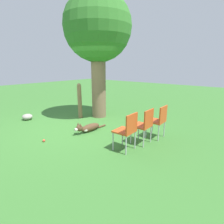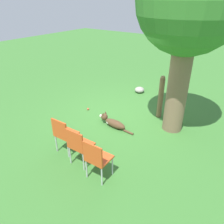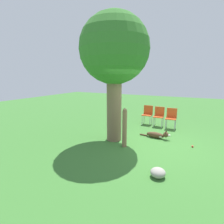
{
  "view_description": "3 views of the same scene",
  "coord_description": "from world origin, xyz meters",
  "px_view_note": "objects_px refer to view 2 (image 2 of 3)",
  "views": [
    {
      "loc": [
        4.34,
        -3.34,
        1.92
      ],
      "look_at": [
        1.1,
        0.59,
        0.56
      ],
      "focal_mm": 28.0,
      "sensor_mm": 36.0,
      "label": 1
    },
    {
      "loc": [
        4.97,
        3.02,
        3.26
      ],
      "look_at": [
        0.65,
        -0.05,
        0.44
      ],
      "focal_mm": 35.0,
      "sensor_mm": 36.0,
      "label": 2
    },
    {
      "loc": [
        -5.7,
        -1.31,
        2.31
      ],
      "look_at": [
        -0.12,
        1.51,
        1.01
      ],
      "focal_mm": 28.0,
      "sensor_mm": 36.0,
      "label": 3
    }
  ],
  "objects_px": {
    "fence_post": "(161,97)",
    "tennis_ball": "(88,109)",
    "oak_tree": "(190,5)",
    "red_chair_0": "(64,133)",
    "red_chair_1": "(79,144)",
    "dog": "(113,122)",
    "red_chair_2": "(97,157)"
  },
  "relations": [
    {
      "from": "fence_post",
      "to": "red_chair_0",
      "type": "relative_size",
      "value": 1.44
    },
    {
      "from": "red_chair_1",
      "to": "red_chair_2",
      "type": "height_order",
      "value": "same"
    },
    {
      "from": "dog",
      "to": "red_chair_0",
      "type": "relative_size",
      "value": 1.3
    },
    {
      "from": "tennis_ball",
      "to": "red_chair_1",
      "type": "bearing_deg",
      "value": 37.29
    },
    {
      "from": "red_chair_2",
      "to": "red_chair_1",
      "type": "bearing_deg",
      "value": 77.38
    },
    {
      "from": "oak_tree",
      "to": "red_chair_2",
      "type": "distance_m",
      "value": 3.74
    },
    {
      "from": "oak_tree",
      "to": "tennis_ball",
      "type": "height_order",
      "value": "oak_tree"
    },
    {
      "from": "red_chair_2",
      "to": "red_chair_0",
      "type": "bearing_deg",
      "value": 77.38
    },
    {
      "from": "fence_post",
      "to": "red_chair_1",
      "type": "relative_size",
      "value": 1.44
    },
    {
      "from": "fence_post",
      "to": "tennis_ball",
      "type": "distance_m",
      "value": 2.33
    },
    {
      "from": "dog",
      "to": "red_chair_1",
      "type": "relative_size",
      "value": 1.3
    },
    {
      "from": "dog",
      "to": "red_chair_2",
      "type": "distance_m",
      "value": 2.05
    },
    {
      "from": "fence_post",
      "to": "red_chair_0",
      "type": "distance_m",
      "value": 3.06
    },
    {
      "from": "red_chair_0",
      "to": "tennis_ball",
      "type": "relative_size",
      "value": 13.23
    },
    {
      "from": "oak_tree",
      "to": "dog",
      "type": "height_order",
      "value": "oak_tree"
    },
    {
      "from": "red_chair_1",
      "to": "red_chair_2",
      "type": "relative_size",
      "value": 1.0
    },
    {
      "from": "tennis_ball",
      "to": "oak_tree",
      "type": "bearing_deg",
      "value": 101.09
    },
    {
      "from": "oak_tree",
      "to": "tennis_ball",
      "type": "bearing_deg",
      "value": -78.91
    },
    {
      "from": "red_chair_2",
      "to": "oak_tree",
      "type": "bearing_deg",
      "value": -11.81
    },
    {
      "from": "dog",
      "to": "red_chair_2",
      "type": "height_order",
      "value": "red_chair_2"
    },
    {
      "from": "oak_tree",
      "to": "fence_post",
      "type": "bearing_deg",
      "value": -125.67
    },
    {
      "from": "dog",
      "to": "oak_tree",
      "type": "bearing_deg",
      "value": -143.77
    },
    {
      "from": "oak_tree",
      "to": "red_chair_0",
      "type": "bearing_deg",
      "value": -33.87
    },
    {
      "from": "red_chair_0",
      "to": "red_chair_1",
      "type": "distance_m",
      "value": 0.58
    },
    {
      "from": "dog",
      "to": "red_chair_0",
      "type": "distance_m",
      "value": 1.64
    },
    {
      "from": "oak_tree",
      "to": "red_chair_2",
      "type": "height_order",
      "value": "oak_tree"
    },
    {
      "from": "red_chair_0",
      "to": "red_chair_2",
      "type": "bearing_deg",
      "value": -102.62
    },
    {
      "from": "oak_tree",
      "to": "red_chair_0",
      "type": "distance_m",
      "value": 3.91
    },
    {
      "from": "red_chair_1",
      "to": "tennis_ball",
      "type": "bearing_deg",
      "value": 36.13
    },
    {
      "from": "oak_tree",
      "to": "red_chair_0",
      "type": "xyz_separation_m",
      "value": [
        2.44,
        -1.64,
        -2.57
      ]
    },
    {
      "from": "oak_tree",
      "to": "dog",
      "type": "bearing_deg",
      "value": -58.08
    },
    {
      "from": "oak_tree",
      "to": "fence_post",
      "type": "relative_size",
      "value": 3.38
    }
  ]
}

